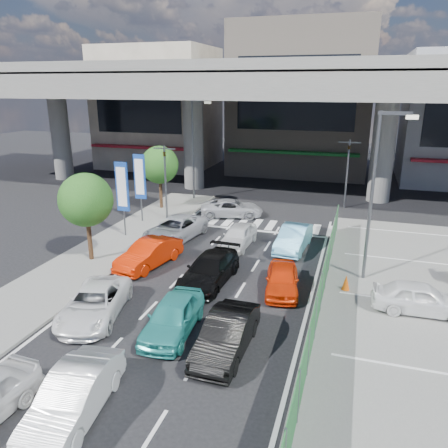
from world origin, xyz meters
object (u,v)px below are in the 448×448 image
(street_lamp_left, at_px, (195,141))
(signboard_far, at_px, (140,179))
(tree_near, at_px, (86,200))
(crossing_wagon_silver, at_px, (232,208))
(taxi_orange_left, at_px, (149,254))
(parked_sedan_white, at_px, (420,298))
(taxi_teal_mid, at_px, (173,316))
(sedan_black_mid, at_px, (209,270))
(taxi_orange_right, at_px, (282,279))
(traffic_light_right, at_px, (348,157))
(traffic_light_left, at_px, (165,164))
(traffic_cone, at_px, (346,282))
(sedan_white_mid_left, at_px, (94,303))
(sedan_white_front_mid, at_px, (238,236))
(wagon_silver_front_left, at_px, (175,229))
(hatch_black_mid_right, at_px, (227,335))
(kei_truck_front_right, at_px, (294,238))
(tree_far, at_px, (160,165))
(signboard_near, at_px, (122,189))
(hatch_white_back_mid, at_px, (74,396))
(street_lamp_right, at_px, (377,184))

(street_lamp_left, xyz_separation_m, signboard_far, (-1.27, -7.01, -1.71))
(tree_near, xyz_separation_m, crossing_wagon_silver, (4.88, 10.21, -2.77))
(taxi_orange_left, relative_size, parked_sedan_white, 1.09)
(crossing_wagon_silver, bearing_deg, taxi_teal_mid, 172.22)
(sedan_black_mid, distance_m, taxi_orange_right, 3.47)
(crossing_wagon_silver, bearing_deg, traffic_light_right, -73.76)
(traffic_light_left, bearing_deg, tree_near, -95.71)
(crossing_wagon_silver, distance_m, traffic_cone, 12.90)
(traffic_light_left, relative_size, traffic_light_right, 1.00)
(tree_near, height_order, taxi_orange_left, tree_near)
(tree_near, bearing_deg, sedan_white_mid_left, -55.09)
(taxi_teal_mid, relative_size, sedan_white_front_mid, 1.07)
(sedan_white_mid_left, xyz_separation_m, wagon_silver_front_left, (-0.61, 9.57, 0.06))
(hatch_black_mid_right, bearing_deg, crossing_wagon_silver, 106.41)
(tree_near, relative_size, kei_truck_front_right, 1.15)
(tree_far, height_order, parked_sedan_white, tree_far)
(sedan_black_mid, bearing_deg, taxi_orange_left, 168.24)
(tree_far, relative_size, hatch_black_mid_right, 1.15)
(taxi_orange_right, xyz_separation_m, kei_truck_front_right, (-0.32, 5.50, 0.07))
(traffic_light_left, height_order, parked_sedan_white, traffic_light_left)
(tree_far, bearing_deg, sedan_white_front_mid, -37.84)
(wagon_silver_front_left, distance_m, traffic_cone, 11.03)
(wagon_silver_front_left, bearing_deg, taxi_orange_right, -25.30)
(taxi_teal_mid, xyz_separation_m, traffic_cone, (6.15, 5.63, -0.27))
(sedan_white_mid_left, relative_size, crossing_wagon_silver, 1.03)
(traffic_light_right, bearing_deg, kei_truck_front_right, -103.36)
(taxi_orange_right, height_order, sedan_white_front_mid, sedan_white_front_mid)
(traffic_light_right, xyz_separation_m, wagon_silver_front_left, (-9.52, -10.56, -3.25))
(street_lamp_left, bearing_deg, signboard_near, -94.99)
(street_lamp_left, xyz_separation_m, sedan_white_front_mid, (6.27, -9.52, -4.13))
(sedan_black_mid, relative_size, parked_sedan_white, 1.21)
(sedan_white_mid_left, distance_m, traffic_cone, 11.12)
(tree_near, bearing_deg, crossing_wagon_silver, 64.45)
(traffic_light_right, xyz_separation_m, kei_truck_front_right, (-2.38, -10.04, -3.25))
(taxi_orange_left, relative_size, crossing_wagon_silver, 0.95)
(sedan_white_mid_left, distance_m, crossing_wagon_silver, 15.40)
(tree_far, height_order, sedan_white_front_mid, tree_far)
(signboard_near, xyz_separation_m, sedan_white_mid_left, (3.78, -9.13, -2.43))
(tree_far, xyz_separation_m, hatch_white_back_mid, (7.00, -20.67, -2.70))
(wagon_silver_front_left, relative_size, traffic_cone, 6.96)
(parked_sedan_white, bearing_deg, traffic_light_right, 11.88)
(sedan_black_mid, bearing_deg, kei_truck_front_right, 63.88)
(traffic_light_right, relative_size, street_lamp_right, 0.65)
(taxi_teal_mid, height_order, hatch_black_mid_right, same)
(tree_near, distance_m, wagon_silver_front_left, 5.99)
(signboard_far, distance_m, hatch_white_back_mid, 18.62)
(sedan_black_mid, bearing_deg, crossing_wagon_silver, 103.93)
(tree_far, bearing_deg, street_lamp_left, 67.16)
(crossing_wagon_silver, xyz_separation_m, traffic_cone, (8.35, -9.82, -0.20))
(taxi_orange_right, bearing_deg, wagon_silver_front_left, 137.01)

